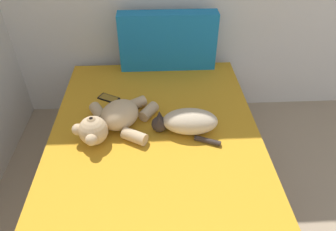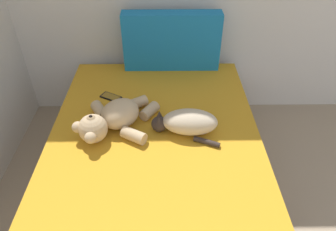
# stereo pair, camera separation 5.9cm
# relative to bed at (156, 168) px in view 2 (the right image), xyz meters

# --- Properties ---
(bed) EXTENTS (1.36, 1.95, 0.51)m
(bed) POSITION_rel_bed_xyz_m (0.00, 0.00, 0.00)
(bed) COLOR #9E7A56
(bed) RESTS_ON ground_plane
(patterned_cushion) EXTENTS (0.76, 0.13, 0.46)m
(patterned_cushion) POSITION_rel_bed_xyz_m (0.12, 0.89, 0.49)
(patterned_cushion) COLOR #1972AD
(patterned_cushion) RESTS_ON bed
(cat) EXTENTS (0.42, 0.27, 0.15)m
(cat) POSITION_rel_bed_xyz_m (0.20, 0.08, 0.33)
(cat) COLOR #C6B293
(cat) RESTS_ON bed
(teddy_bear) EXTENTS (0.52, 0.51, 0.19)m
(teddy_bear) POSITION_rel_bed_xyz_m (-0.26, 0.11, 0.34)
(teddy_bear) COLOR tan
(teddy_bear) RESTS_ON bed
(cell_phone) EXTENTS (0.16, 0.14, 0.01)m
(cell_phone) POSITION_rel_bed_xyz_m (-0.32, 0.45, 0.26)
(cell_phone) COLOR black
(cell_phone) RESTS_ON bed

